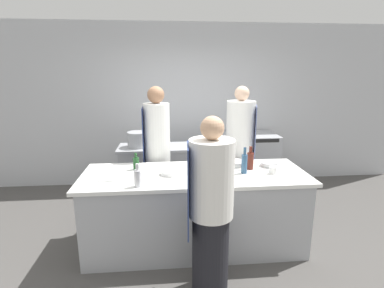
# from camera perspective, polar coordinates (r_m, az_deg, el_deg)

# --- Properties ---
(ground_plane) EXTENTS (16.00, 16.00, 0.00)m
(ground_plane) POSITION_cam_1_polar(r_m,az_deg,el_deg) (3.75, 0.52, -18.44)
(ground_plane) COLOR #4C4947
(wall_back) EXTENTS (8.00, 0.06, 2.80)m
(wall_back) POSITION_cam_1_polar(r_m,az_deg,el_deg) (5.33, -1.78, 7.28)
(wall_back) COLOR silver
(wall_back) RESTS_ON ground_plane
(prep_counter) EXTENTS (2.51, 0.92, 0.89)m
(prep_counter) POSITION_cam_1_polar(r_m,az_deg,el_deg) (3.54, 0.54, -12.32)
(prep_counter) COLOR #A8AAAF
(prep_counter) RESTS_ON ground_plane
(pass_counter) EXTENTS (1.60, 0.56, 0.89)m
(pass_counter) POSITION_cam_1_polar(r_m,az_deg,el_deg) (4.70, -3.91, -5.62)
(pass_counter) COLOR #A8AAAF
(pass_counter) RESTS_ON ground_plane
(oven_range) EXTENTS (0.92, 0.69, 0.95)m
(oven_range) POSITION_cam_1_polar(r_m,az_deg,el_deg) (5.33, 10.71, -3.16)
(oven_range) COLOR #A8AAAF
(oven_range) RESTS_ON ground_plane
(chef_at_prep_near) EXTENTS (0.42, 0.40, 1.64)m
(chef_at_prep_near) POSITION_cam_1_polar(r_m,az_deg,el_deg) (2.70, 3.55, -12.30)
(chef_at_prep_near) COLOR black
(chef_at_prep_near) RESTS_ON ground_plane
(chef_at_stove) EXTENTS (0.43, 0.42, 1.81)m
(chef_at_stove) POSITION_cam_1_polar(r_m,az_deg,el_deg) (4.14, 9.11, -1.73)
(chef_at_stove) COLOR black
(chef_at_stove) RESTS_ON ground_plane
(chef_at_pass_far) EXTENTS (0.35, 0.34, 1.81)m
(chef_at_pass_far) POSITION_cam_1_polar(r_m,az_deg,el_deg) (4.00, -6.64, -2.01)
(chef_at_pass_far) COLOR black
(chef_at_pass_far) RESTS_ON ground_plane
(bottle_olive_oil) EXTENTS (0.07, 0.07, 0.20)m
(bottle_olive_oil) POSITION_cam_1_polar(r_m,az_deg,el_deg) (3.52, -10.61, -3.58)
(bottle_olive_oil) COLOR #19471E
(bottle_olive_oil) RESTS_ON prep_counter
(bottle_vinegar) EXTENTS (0.07, 0.07, 0.30)m
(bottle_vinegar) POSITION_cam_1_polar(r_m,az_deg,el_deg) (3.38, 9.94, -3.60)
(bottle_vinegar) COLOR #2D5175
(bottle_vinegar) RESTS_ON prep_counter
(bottle_wine) EXTENTS (0.08, 0.08, 0.27)m
(bottle_wine) POSITION_cam_1_polar(r_m,az_deg,el_deg) (3.07, 6.80, -5.42)
(bottle_wine) COLOR #B2A84C
(bottle_wine) RESTS_ON prep_counter
(bottle_cooking_oil) EXTENTS (0.08, 0.08, 0.27)m
(bottle_cooking_oil) POSITION_cam_1_polar(r_m,az_deg,el_deg) (3.53, 11.04, -3.04)
(bottle_cooking_oil) COLOR #5B2319
(bottle_cooking_oil) RESTS_ON prep_counter
(bottle_sauce) EXTENTS (0.07, 0.07, 0.23)m
(bottle_sauce) POSITION_cam_1_polar(r_m,az_deg,el_deg) (3.00, -10.30, -6.32)
(bottle_sauce) COLOR silver
(bottle_sauce) RESTS_ON prep_counter
(bowl_mixing_large) EXTENTS (0.23, 0.23, 0.06)m
(bowl_mixing_large) POSITION_cam_1_polar(r_m,az_deg,el_deg) (3.65, 8.51, -3.66)
(bowl_mixing_large) COLOR #B7BABC
(bowl_mixing_large) RESTS_ON prep_counter
(bowl_prep_small) EXTENTS (0.22, 0.22, 0.05)m
(bowl_prep_small) POSITION_cam_1_polar(r_m,az_deg,el_deg) (3.32, -4.17, -5.37)
(bowl_prep_small) COLOR white
(bowl_prep_small) RESTS_ON prep_counter
(bowl_ceramic_blue) EXTENTS (0.20, 0.20, 0.05)m
(bowl_ceramic_blue) POSITION_cam_1_polar(r_m,az_deg,el_deg) (3.71, 14.41, -3.74)
(bowl_ceramic_blue) COLOR #B7BABC
(bowl_ceramic_blue) RESTS_ON prep_counter
(cup) EXTENTS (0.09, 0.09, 0.08)m
(cup) POSITION_cam_1_polar(r_m,az_deg,el_deg) (3.45, 15.15, -4.84)
(cup) COLOR white
(cup) RESTS_ON prep_counter
(cutting_board) EXTENTS (0.33, 0.26, 0.01)m
(cutting_board) POSITION_cam_1_polar(r_m,az_deg,el_deg) (3.33, -14.41, -6.09)
(cutting_board) COLOR white
(cutting_board) RESTS_ON prep_counter
(stockpot) EXTENTS (0.31, 0.31, 0.23)m
(stockpot) POSITION_cam_1_polar(r_m,az_deg,el_deg) (4.55, -10.26, 0.85)
(stockpot) COLOR #A8AAAF
(stockpot) RESTS_ON pass_counter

